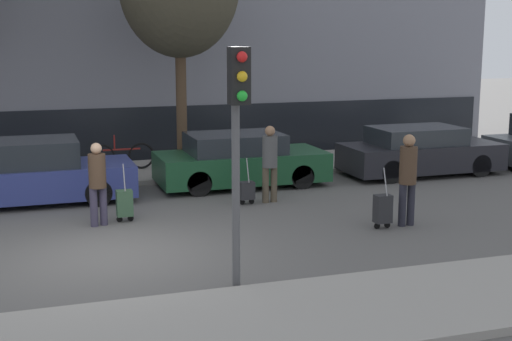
{
  "coord_description": "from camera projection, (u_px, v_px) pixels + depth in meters",
  "views": [
    {
      "loc": [
        -1.26,
        -11.96,
        3.72
      ],
      "look_at": [
        3.3,
        1.8,
        0.95
      ],
      "focal_mm": 50.0,
      "sensor_mm": 36.0,
      "label": 1
    }
  ],
  "objects": [
    {
      "name": "sidewalk_near",
      "position": [
        143.0,
        338.0,
        8.73
      ],
      "size": [
        28.0,
        2.5,
        0.12
      ],
      "color": "gray",
      "rests_on": "ground_plane"
    },
    {
      "name": "sidewalk_far",
      "position": [
        75.0,
        176.0,
        18.76
      ],
      "size": [
        28.0,
        3.0,
        0.12
      ],
      "color": "gray",
      "rests_on": "ground_plane"
    },
    {
      "name": "trolley_center",
      "position": [
        247.0,
        191.0,
        15.82
      ],
      "size": [
        0.34,
        0.29,
        1.05
      ],
      "color": "#262628",
      "rests_on": "ground_plane"
    },
    {
      "name": "pedestrian_center",
      "position": [
        270.0,
        159.0,
        15.89
      ],
      "size": [
        0.35,
        0.34,
        1.74
      ],
      "rotation": [
        0.0,
        0.0,
        0.05
      ],
      "color": "#4C4233",
      "rests_on": "ground_plane"
    },
    {
      "name": "trolley_left",
      "position": [
        125.0,
        203.0,
        14.34
      ],
      "size": [
        0.34,
        0.29,
        1.19
      ],
      "color": "#335138",
      "rests_on": "ground_plane"
    },
    {
      "name": "parked_bicycle",
      "position": [
        122.0,
        156.0,
        19.2
      ],
      "size": [
        1.77,
        0.06,
        0.96
      ],
      "color": "black",
      "rests_on": "sidewalk_far"
    },
    {
      "name": "trolley_right",
      "position": [
        383.0,
        209.0,
        13.83
      ],
      "size": [
        0.34,
        0.29,
        1.21
      ],
      "color": "#262628",
      "rests_on": "ground_plane"
    },
    {
      "name": "parked_car_2",
      "position": [
        240.0,
        161.0,
        17.73
      ],
      "size": [
        4.18,
        1.85,
        1.32
      ],
      "color": "#194728",
      "rests_on": "ground_plane"
    },
    {
      "name": "ground_plane",
      "position": [
        107.0,
        255.0,
        12.24
      ],
      "size": [
        80.0,
        80.0,
        0.0
      ],
      "primitive_type": "plane",
      "color": "#565451"
    },
    {
      "name": "pedestrian_left",
      "position": [
        97.0,
        179.0,
        13.93
      ],
      "size": [
        0.34,
        0.34,
        1.66
      ],
      "rotation": [
        0.0,
        0.0,
        3.42
      ],
      "color": "#383347",
      "rests_on": "ground_plane"
    },
    {
      "name": "traffic_light",
      "position": [
        238.0,
        119.0,
        10.07
      ],
      "size": [
        0.28,
        0.47,
        3.56
      ],
      "color": "#515154",
      "rests_on": "ground_plane"
    },
    {
      "name": "pedestrian_right",
      "position": [
        408.0,
        174.0,
        13.92
      ],
      "size": [
        0.35,
        0.34,
        1.82
      ],
      "rotation": [
        0.0,
        0.0,
        0.08
      ],
      "color": "#23232D",
      "rests_on": "ground_plane"
    },
    {
      "name": "parked_car_1",
      "position": [
        27.0,
        174.0,
        15.89
      ],
      "size": [
        4.6,
        1.82,
        1.42
      ],
      "color": "navy",
      "rests_on": "ground_plane"
    },
    {
      "name": "parked_car_3",
      "position": [
        420.0,
        152.0,
        19.15
      ],
      "size": [
        4.27,
        1.78,
        1.3
      ],
      "color": "black",
      "rests_on": "ground_plane"
    }
  ]
}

